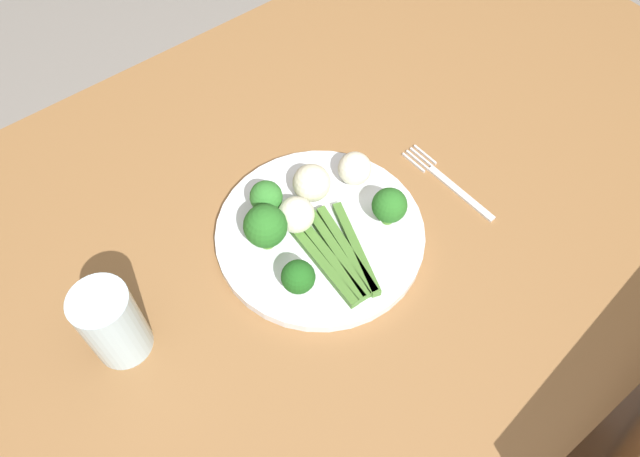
# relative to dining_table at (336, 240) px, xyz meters

# --- Properties ---
(ground_plane) EXTENTS (6.00, 6.00, 0.02)m
(ground_plane) POSITION_rel_dining_table_xyz_m (0.00, 0.00, -0.66)
(ground_plane) COLOR gray
(dining_table) EXTENTS (1.40, 0.85, 0.76)m
(dining_table) POSITION_rel_dining_table_xyz_m (0.00, 0.00, 0.00)
(dining_table) COLOR olive
(dining_table) RESTS_ON ground_plane
(plate) EXTENTS (0.28, 0.28, 0.01)m
(plate) POSITION_rel_dining_table_xyz_m (-0.06, -0.03, 0.11)
(plate) COLOR white
(plate) RESTS_ON dining_table
(asparagus_bundle) EXTENTS (0.09, 0.15, 0.01)m
(asparagus_bundle) POSITION_rel_dining_table_xyz_m (-0.06, -0.08, 0.13)
(asparagus_bundle) COLOR #47752D
(asparagus_bundle) RESTS_ON plate
(broccoli_outer_edge) EXTENTS (0.06, 0.06, 0.07)m
(broccoli_outer_edge) POSITION_rel_dining_table_xyz_m (-0.12, -0.01, 0.16)
(broccoli_outer_edge) COLOR #568E33
(broccoli_outer_edge) RESTS_ON plate
(broccoli_front_left) EXTENTS (0.04, 0.04, 0.05)m
(broccoli_front_left) POSITION_rel_dining_table_xyz_m (-0.09, 0.04, 0.15)
(broccoli_front_left) COLOR #609E3D
(broccoli_front_left) RESTS_ON plate
(broccoli_front) EXTENTS (0.05, 0.05, 0.06)m
(broccoli_front) POSITION_rel_dining_table_xyz_m (0.02, -0.08, 0.15)
(broccoli_front) COLOR #568E33
(broccoli_front) RESTS_ON plate
(broccoli_back_right) EXTENTS (0.04, 0.04, 0.05)m
(broccoli_back_right) POSITION_rel_dining_table_xyz_m (-0.13, -0.08, 0.15)
(broccoli_back_right) COLOR #4C7F2B
(broccoli_back_right) RESTS_ON plate
(cauliflower_right) EXTENTS (0.05, 0.05, 0.05)m
(cauliflower_right) POSITION_rel_dining_table_xyz_m (0.03, 0.01, 0.14)
(cauliflower_right) COLOR silver
(cauliflower_right) RESTS_ON plate
(cauliflower_near_center) EXTENTS (0.05, 0.05, 0.05)m
(cauliflower_near_center) POSITION_rel_dining_table_xyz_m (-0.08, -0.01, 0.15)
(cauliflower_near_center) COLOR silver
(cauliflower_near_center) RESTS_ON plate
(cauliflower_back) EXTENTS (0.05, 0.05, 0.05)m
(cauliflower_back) POSITION_rel_dining_table_xyz_m (-0.03, 0.02, 0.15)
(cauliflower_back) COLOR beige
(cauliflower_back) RESTS_ON plate
(fork) EXTENTS (0.03, 0.17, 0.00)m
(fork) POSITION_rel_dining_table_xyz_m (0.14, -0.07, 0.11)
(fork) COLOR silver
(fork) RESTS_ON dining_table
(water_glass) EXTENTS (0.07, 0.07, 0.12)m
(water_glass) POSITION_rel_dining_table_xyz_m (-0.34, -0.01, 0.16)
(water_glass) COLOR silver
(water_glass) RESTS_ON dining_table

